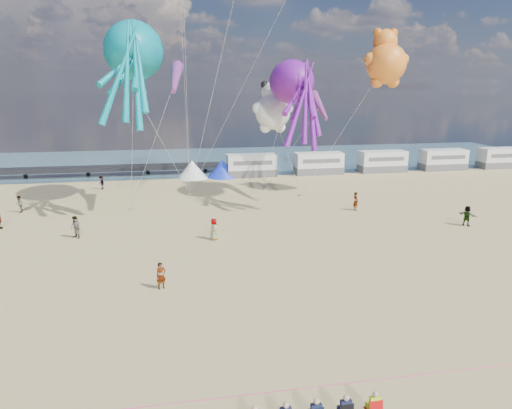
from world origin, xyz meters
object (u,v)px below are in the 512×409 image
(beachgoer_2, at_px, (102,183))
(kite_teddy_orange, at_px, (386,64))
(standing_person, at_px, (161,276))
(kite_octopus_purple, at_px, (291,82))
(beachgoer_6, at_px, (214,229))
(sandbag_b, at_px, (259,199))
(beachgoer_7, at_px, (19,204))
(motorhome_1, at_px, (319,163))
(beachgoer_4, at_px, (467,216))
(sandbag_d, at_px, (266,189))
(motorhome_0, at_px, (251,165))
(windsock_left, at_px, (176,78))
(motorhome_2, at_px, (382,161))
(kite_octopus_teal, at_px, (134,51))
(tent_blue, at_px, (222,168))
(motorhome_4, at_px, (501,158))
(sandbag_c, at_px, (301,195))
(beachgoer_1, at_px, (76,227))
(motorhome_3, at_px, (443,160))
(sandbag_e, at_px, (190,193))
(sandbag_a, at_px, (131,209))
(windsock_right, at_px, (142,105))
(windsock_mid, at_px, (320,106))
(kite_panda, at_px, (273,112))
(beachgoer_5, at_px, (356,201))
(tent_white, at_px, (192,169))

(beachgoer_2, xyz_separation_m, kite_teddy_orange, (30.72, -9.41, 13.36))
(standing_person, xyz_separation_m, kite_octopus_purple, (13.13, 20.49, 11.51))
(beachgoer_6, bearing_deg, sandbag_b, -27.34)
(beachgoer_7, bearing_deg, kite_teddy_orange, 78.14)
(motorhome_1, bearing_deg, beachgoer_2, -170.30)
(beachgoer_4, relative_size, sandbag_d, 3.59)
(motorhome_0, bearing_deg, kite_octopus_purple, -82.39)
(standing_person, height_order, windsock_left, windsock_left)
(motorhome_2, relative_size, windsock_left, 0.99)
(kite_octopus_teal, height_order, kite_octopus_purple, kite_octopus_teal)
(kite_octopus_teal, bearing_deg, tent_blue, 74.92)
(motorhome_4, distance_m, beachgoer_4, 34.70)
(beachgoer_2, bearing_deg, sandbag_c, 38.70)
(motorhome_4, relative_size, sandbag_c, 13.20)
(tent_blue, distance_m, standing_person, 35.08)
(tent_blue, relative_size, sandbag_b, 8.00)
(beachgoer_1, bearing_deg, windsock_left, 79.06)
(motorhome_3, bearing_deg, motorhome_0, 180.00)
(sandbag_e, relative_size, kite_octopus_purple, 0.05)
(beachgoer_6, bearing_deg, motorhome_3, -55.91)
(standing_person, height_order, sandbag_d, standing_person)
(beachgoer_6, height_order, sandbag_a, beachgoer_6)
(beachgoer_1, bearing_deg, sandbag_b, 74.39)
(windsock_right, bearing_deg, sandbag_d, 16.25)
(beachgoer_1, height_order, sandbag_a, beachgoer_1)
(motorhome_3, xyz_separation_m, windsock_mid, (-23.91, -14.84, 8.42))
(kite_panda, bearing_deg, windsock_left, -157.27)
(motorhome_4, bearing_deg, standing_person, -145.15)
(motorhome_3, relative_size, kite_octopus_purple, 0.61)
(beachgoer_6, xyz_separation_m, kite_teddy_orange, (19.12, 11.46, 13.29))
(beachgoer_5, relative_size, sandbag_a, 3.71)
(beachgoer_2, bearing_deg, motorhome_2, 64.57)
(motorhome_0, height_order, kite_teddy_orange, kite_teddy_orange)
(motorhome_4, distance_m, sandbag_a, 54.89)
(beachgoer_6, bearing_deg, beachgoer_1, 76.78)
(tent_white, bearing_deg, standing_person, -95.46)
(tent_white, bearing_deg, windsock_mid, -49.69)
(tent_white, bearing_deg, sandbag_b, -64.50)
(beachgoer_6, height_order, kite_teddy_orange, kite_teddy_orange)
(beachgoer_1, relative_size, windsock_mid, 0.34)
(sandbag_c, bearing_deg, motorhome_2, 38.91)
(kite_octopus_teal, bearing_deg, beachgoer_2, 144.25)
(beachgoer_2, xyz_separation_m, beachgoer_7, (-6.29, -9.55, 0.04))
(kite_panda, relative_size, windsock_right, 1.44)
(sandbag_d, relative_size, windsock_mid, 0.09)
(sandbag_e, distance_m, kite_panda, 13.12)
(kite_panda, bearing_deg, kite_octopus_teal, 179.55)
(tent_white, relative_size, kite_panda, 0.59)
(sandbag_d, bearing_deg, motorhome_4, 12.79)
(beachgoer_2, height_order, windsock_right, windsock_right)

